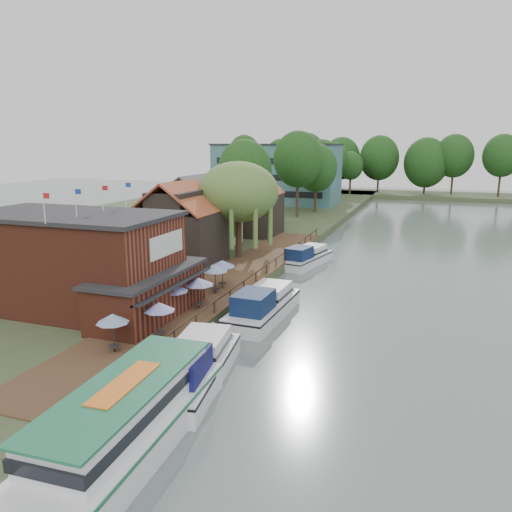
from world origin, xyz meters
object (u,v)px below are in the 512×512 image
(cottage_c, at_px, (252,204))
(tour_boat, at_px, (118,424))
(umbrella_2, at_px, (172,300))
(cruiser_0, at_px, (194,360))
(willow, at_px, (238,210))
(swan, at_px, (170,431))
(cottage_a, at_px, (179,224))
(hotel_block, at_px, (277,173))
(cottage_b, at_px, (196,210))
(umbrella_3, at_px, (199,293))
(cruiser_1, at_px, (263,302))
(umbrella_1, at_px, (160,320))
(umbrella_4, at_px, (215,279))
(pub, at_px, (94,263))
(umbrella_5, at_px, (223,274))
(umbrella_0, at_px, (113,333))
(cruiser_2, at_px, (306,255))

(cottage_c, relative_size, tour_boat, 0.58)
(umbrella_2, bearing_deg, cruiser_0, -53.17)
(willow, xyz_separation_m, swan, (9.00, -31.42, -5.99))
(cottage_a, bearing_deg, hotel_block, 97.13)
(cottage_b, relative_size, swan, 21.82)
(umbrella_2, relative_size, umbrella_3, 1.00)
(umbrella_3, bearing_deg, umbrella_2, -115.30)
(cruiser_1, height_order, tour_boat, tour_boat)
(hotel_block, distance_m, tour_boat, 86.97)
(cottage_c, relative_size, swan, 19.32)
(hotel_block, relative_size, cruiser_1, 2.36)
(umbrella_2, xyz_separation_m, tour_boat, (5.15, -14.12, -0.69))
(umbrella_1, bearing_deg, umbrella_4, 94.23)
(cruiser_1, bearing_deg, umbrella_2, -137.01)
(umbrella_3, bearing_deg, umbrella_1, -87.33)
(willow, xyz_separation_m, cruiser_1, (7.89, -14.87, -4.89))
(pub, height_order, umbrella_1, pub)
(hotel_block, bearing_deg, umbrella_5, -76.89)
(cottage_a, height_order, cruiser_1, cottage_a)
(cottage_b, distance_m, umbrella_0, 33.00)
(umbrella_3, xyz_separation_m, tour_boat, (4.13, -16.28, -0.69))
(cruiser_1, bearing_deg, umbrella_1, -112.97)
(umbrella_0, bearing_deg, cottage_b, 107.63)
(umbrella_3, distance_m, cruiser_0, 9.89)
(umbrella_2, distance_m, swan, 13.67)
(umbrella_0, distance_m, cruiser_1, 12.71)
(cottage_c, bearing_deg, tour_boat, -76.69)
(umbrella_2, height_order, umbrella_4, same)
(umbrella_3, bearing_deg, cottage_a, 123.37)
(umbrella_0, height_order, umbrella_3, same)
(cottage_a, relative_size, swan, 19.55)
(cruiser_2, bearing_deg, umbrella_3, -86.91)
(umbrella_0, bearing_deg, cruiser_1, 64.60)
(cruiser_0, bearing_deg, cruiser_2, 83.06)
(umbrella_2, bearing_deg, tour_boat, -69.96)
(willow, relative_size, umbrella_2, 4.39)
(tour_boat, bearing_deg, umbrella_4, 100.37)
(umbrella_4, xyz_separation_m, swan, (5.84, -18.18, -2.07))
(pub, bearing_deg, cottage_c, 90.00)
(cruiser_2, bearing_deg, cottage_b, -175.53)
(umbrella_2, bearing_deg, willow, 97.64)
(cruiser_0, bearing_deg, hotel_block, 95.29)
(cottage_a, relative_size, cottage_b, 0.90)
(umbrella_3, xyz_separation_m, swan, (5.36, -14.07, -2.07))
(willow, bearing_deg, cottage_c, 104.04)
(pub, bearing_deg, umbrella_4, 45.43)
(pub, xyz_separation_m, willow, (3.50, 20.00, 1.56))
(cottage_c, distance_m, cruiser_2, 15.54)
(umbrella_5, bearing_deg, cruiser_0, -72.55)
(cottage_b, xyz_separation_m, cottage_c, (4.00, 9.00, 0.00))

